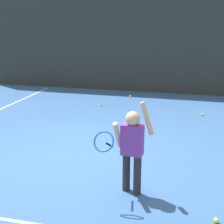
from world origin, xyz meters
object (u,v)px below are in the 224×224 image
at_px(tennis_ball_4, 203,115).
at_px(tennis_ball_0, 216,220).
at_px(tennis_ball_3, 101,105).
at_px(tennis_ball_2, 130,96).
at_px(tennis_player, 131,145).

bearing_deg(tennis_ball_4, tennis_ball_0, -87.41).
relative_size(tennis_ball_0, tennis_ball_3, 1.00).
bearing_deg(tennis_ball_2, tennis_ball_4, -35.12).
height_order(tennis_player, tennis_ball_3, tennis_player).
height_order(tennis_ball_2, tennis_ball_3, same).
height_order(tennis_ball_2, tennis_ball_4, same).
bearing_deg(tennis_ball_0, tennis_ball_3, 120.47).
distance_m(tennis_ball_2, tennis_ball_3, 1.38).
bearing_deg(tennis_ball_2, tennis_player, -78.00).
relative_size(tennis_player, tennis_ball_3, 20.46).
bearing_deg(tennis_ball_4, tennis_player, -102.46).
bearing_deg(tennis_ball_4, tennis_ball_3, 173.77).
bearing_deg(tennis_ball_2, tennis_ball_3, -114.89).
bearing_deg(tennis_player, tennis_ball_0, -17.44).
relative_size(tennis_ball_2, tennis_ball_3, 1.00).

